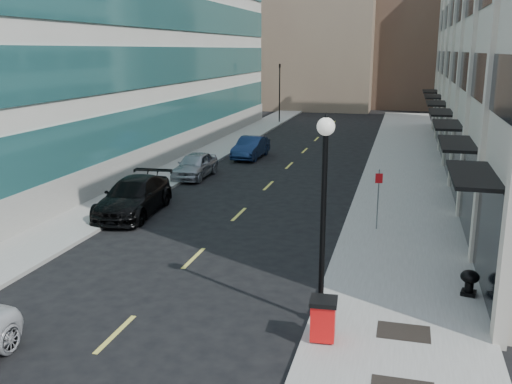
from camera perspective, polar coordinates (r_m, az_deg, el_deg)
The scene contains 16 objects.
ground at distance 14.97m, azimuth -17.63°, elevation -16.87°, with size 160.00×160.00×0.00m, color black.
sidewalk_right at distance 31.59m, azimuth 14.61°, elevation -0.05°, with size 5.00×80.00×0.15m, color gray.
sidewalk_left at distance 34.46m, azimuth -9.32°, elevation 1.38°, with size 3.00×80.00×0.15m, color gray.
building_left at distance 44.34m, azimuth -17.76°, elevation 16.61°, with size 16.14×46.00×20.00m.
skyline_tan_far at distance 91.28m, azimuth 1.17°, elevation 16.24°, with size 12.00×14.00×22.00m, color #89745A.
skyline_stone at distance 77.48m, azimuth 23.38°, elevation 14.79°, with size 10.00×14.00×20.00m, color #C0B4A2.
grate_far at distance 16.27m, azimuth 14.55°, elevation -13.38°, with size 1.40×1.00×0.01m, color black.
road_centerline at distance 29.61m, azimuth -0.09°, elevation -0.66°, with size 0.15×68.20×0.01m.
traffic_signal at distance 60.10m, azimuth 2.39°, elevation 12.33°, with size 0.66×0.66×6.98m.
car_black_pickup at distance 27.30m, azimuth -12.13°, elevation -0.45°, with size 2.34×5.75×1.67m, color black.
car_silver_sedan at distance 34.59m, azimuth -6.12°, elevation 2.68°, with size 1.77×4.41×1.50m, color #9DA0A6.
car_blue_sedan at distance 40.66m, azimuth -0.52°, elevation 4.47°, with size 1.60×4.58×1.51m, color #14264B.
trash_bin at distance 15.25m, azimuth 6.73°, elevation -12.39°, with size 0.75×0.81×1.14m.
lamppost at distance 15.44m, azimuth 6.78°, elevation -0.95°, with size 0.48×0.48×5.80m.
sign_post at distance 24.27m, azimuth 12.14°, elevation 0.07°, with size 0.30×0.09×2.58m.
urn_planter at distance 18.93m, azimuth 20.59°, elevation -8.24°, with size 0.58×0.58×0.80m.
Camera 1 is at (7.27, -10.70, 7.53)m, focal length 40.00 mm.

